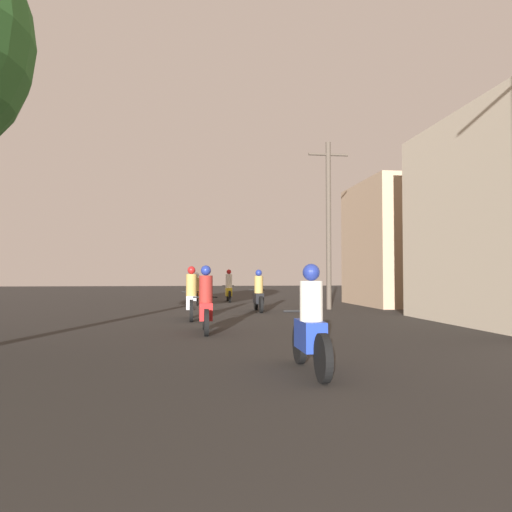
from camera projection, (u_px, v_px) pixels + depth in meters
motorcycle_blue at (310, 328)px, 6.99m from camera, size 0.60×2.01×1.52m
motorcycle_red at (206, 306)px, 11.78m from camera, size 0.60×1.96×1.59m
motorcycle_silver at (191, 298)px, 15.12m from camera, size 0.60×2.05×1.62m
motorcycle_black at (258, 295)px, 18.49m from camera, size 0.60×2.03×1.55m
motorcycle_orange at (196, 292)px, 22.62m from camera, size 0.60×1.93×1.47m
motorcycle_yellow at (229, 289)px, 25.02m from camera, size 0.60×1.88×1.62m
building_right_far at (406, 244)px, 22.43m from camera, size 4.31×5.40×5.47m
utility_pole_far at (329, 221)px, 19.72m from camera, size 1.60×0.20×6.64m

